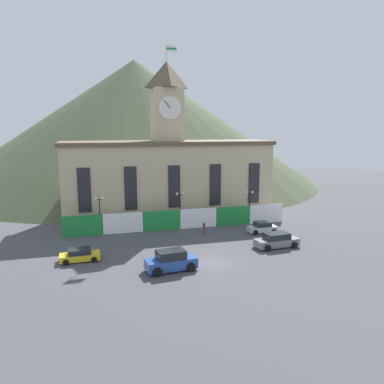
% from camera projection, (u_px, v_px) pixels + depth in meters
% --- Properties ---
extents(ground_plane, '(160.00, 160.00, 0.00)m').
position_uv_depth(ground_plane, '(212.00, 263.00, 39.65)').
color(ground_plane, '#424247').
extents(civic_building, '(32.93, 9.94, 26.67)m').
position_uv_depth(civic_building, '(168.00, 174.00, 60.06)').
color(civic_building, '#C6B289').
rests_on(civic_building, ground).
extents(banner_fence, '(32.00, 0.12, 2.79)m').
position_uv_depth(banner_fence, '(180.00, 219.00, 52.89)').
color(banner_fence, '#1E8438').
rests_on(banner_fence, ground).
extents(hillside_backdrop, '(93.74, 93.74, 31.50)m').
position_uv_depth(hillside_backdrop, '(135.00, 122.00, 98.43)').
color(hillside_backdrop, '#424C33').
rests_on(hillside_backdrop, ground).
extents(street_lamp_center, '(1.26, 0.36, 4.94)m').
position_uv_depth(street_lamp_center, '(99.00, 207.00, 50.74)').
color(street_lamp_center, black).
rests_on(street_lamp_center, ground).
extents(street_lamp_right, '(1.26, 0.36, 5.06)m').
position_uv_depth(street_lamp_right, '(180.00, 202.00, 53.67)').
color(street_lamp_right, black).
rests_on(street_lamp_right, ground).
extents(street_lamp_far_right, '(1.26, 0.36, 4.77)m').
position_uv_depth(street_lamp_far_right, '(250.00, 199.00, 56.53)').
color(street_lamp_far_right, black).
rests_on(street_lamp_far_right, ground).
extents(car_gray_pickup, '(5.41, 2.63, 1.75)m').
position_uv_depth(car_gray_pickup, '(277.00, 241.00, 44.87)').
color(car_gray_pickup, slate).
rests_on(car_gray_pickup, ground).
extents(car_blue_van, '(5.30, 2.86, 2.10)m').
position_uv_depth(car_blue_van, '(171.00, 261.00, 37.44)').
color(car_blue_van, '#284C99').
rests_on(car_blue_van, ground).
extents(car_yellow_coupe, '(4.26, 2.23, 1.35)m').
position_uv_depth(car_yellow_coupe, '(80.00, 255.00, 40.21)').
color(car_yellow_coupe, yellow).
rests_on(car_yellow_coupe, ground).
extents(car_silver_hatch, '(3.98, 2.17, 1.50)m').
position_uv_depth(car_silver_hatch, '(262.00, 228.00, 51.16)').
color(car_silver_hatch, '#B7B7BC').
rests_on(car_silver_hatch, ground).
extents(pedestrian, '(0.40, 0.44, 1.78)m').
position_uv_depth(pedestrian, '(204.00, 227.00, 50.40)').
color(pedestrian, brown).
rests_on(pedestrian, ground).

